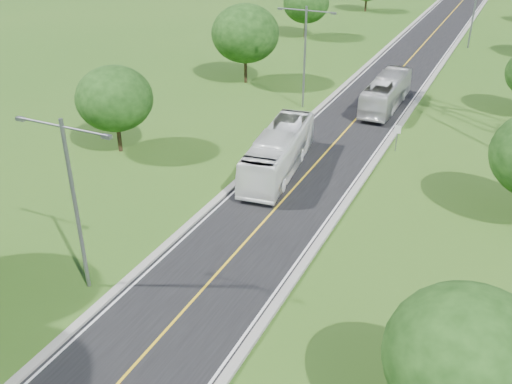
% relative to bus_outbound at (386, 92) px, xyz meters
% --- Properties ---
extents(ground, '(260.00, 260.00, 0.00)m').
position_rel_bus_outbound_xyz_m(ground, '(-1.67, 11.68, -1.65)').
color(ground, '#2C5818').
rests_on(ground, ground).
extents(road, '(8.00, 150.00, 0.06)m').
position_rel_bus_outbound_xyz_m(road, '(-1.67, 17.68, -1.62)').
color(road, black).
rests_on(road, ground).
extents(curb_left, '(0.50, 150.00, 0.22)m').
position_rel_bus_outbound_xyz_m(curb_left, '(-5.92, 17.68, -1.54)').
color(curb_left, gray).
rests_on(curb_left, ground).
extents(curb_right, '(0.50, 150.00, 0.22)m').
position_rel_bus_outbound_xyz_m(curb_right, '(2.58, 17.68, -1.54)').
color(curb_right, gray).
rests_on(curb_right, ground).
extents(speed_limit_sign, '(0.55, 0.09, 2.40)m').
position_rel_bus_outbound_xyz_m(speed_limit_sign, '(3.53, -10.33, -0.05)').
color(speed_limit_sign, slate).
rests_on(speed_limit_sign, ground).
extents(streetlight_near_left, '(5.90, 0.25, 10.00)m').
position_rel_bus_outbound_xyz_m(streetlight_near_left, '(-7.67, -36.32, 4.30)').
color(streetlight_near_left, slate).
rests_on(streetlight_near_left, ground).
extents(streetlight_mid_left, '(5.90, 0.25, 10.00)m').
position_rel_bus_outbound_xyz_m(streetlight_mid_left, '(-7.67, -3.32, 4.30)').
color(streetlight_mid_left, slate).
rests_on(streetlight_mid_left, ground).
extents(streetlight_far_right, '(5.90, 0.25, 10.00)m').
position_rel_bus_outbound_xyz_m(streetlight_far_right, '(4.33, 29.68, 4.30)').
color(streetlight_far_right, slate).
rests_on(streetlight_far_right, ground).
extents(tree_lb, '(6.30, 6.30, 7.33)m').
position_rel_bus_outbound_xyz_m(tree_lb, '(-17.67, -20.32, 3.00)').
color(tree_lb, black).
rests_on(tree_lb, ground).
extents(tree_lc, '(7.56, 7.56, 8.79)m').
position_rel_bus_outbound_xyz_m(tree_lc, '(-16.67, 1.68, 3.93)').
color(tree_lc, black).
rests_on(tree_lc, ground).
extents(tree_ld, '(6.72, 6.72, 7.82)m').
position_rel_bus_outbound_xyz_m(tree_ld, '(-18.67, 25.68, 3.31)').
color(tree_ld, black).
rests_on(tree_ld, ground).
extents(tree_ra, '(6.30, 6.30, 7.33)m').
position_rel_bus_outbound_xyz_m(tree_ra, '(12.33, -38.32, 3.00)').
color(tree_ra, black).
rests_on(tree_ra, ground).
extents(bus_outbound, '(2.72, 11.41, 3.18)m').
position_rel_bus_outbound_xyz_m(bus_outbound, '(0.00, 0.00, 0.00)').
color(bus_outbound, beige).
rests_on(bus_outbound, road).
extents(bus_inbound, '(4.40, 12.39, 3.38)m').
position_rel_bus_outbound_xyz_m(bus_inbound, '(-3.88, -18.33, 0.10)').
color(bus_inbound, white).
rests_on(bus_inbound, road).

